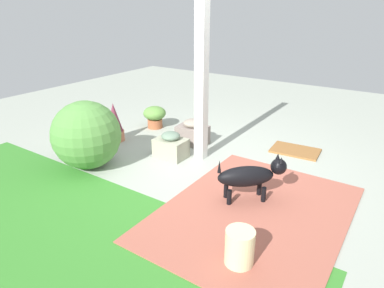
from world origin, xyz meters
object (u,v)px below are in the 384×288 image
dog (251,176)px  doormat (295,151)px  terracotta_pot_spiky (114,123)px  ceramic_urn (240,248)px  round_shrub (86,135)px  stone_planter_nearest (193,133)px  porch_pillar (202,68)px  stone_planter_near (171,146)px  terracotta_pot_broad (155,115)px

dog → doormat: 1.69m
terracotta_pot_spiky → ceramic_urn: terracotta_pot_spiky is taller
doormat → terracotta_pot_spiky: bearing=24.6°
round_shrub → dog: size_ratio=1.36×
stone_planter_nearest → round_shrub: (0.73, 1.47, 0.27)m
dog → stone_planter_nearest: bearing=-35.3°
porch_pillar → terracotta_pot_spiky: (1.53, 0.21, -1.00)m
dog → ceramic_urn: (-0.37, 1.00, -0.14)m
porch_pillar → round_shrub: size_ratio=2.82×
porch_pillar → stone_planter_near: (0.37, 0.23, -1.12)m
porch_pillar → doormat: (-1.08, -0.99, -1.28)m
stone_planter_nearest → terracotta_pot_broad: (1.00, -0.26, 0.04)m
porch_pillar → ceramic_urn: (-1.46, 1.68, -1.13)m
porch_pillar → terracotta_pot_spiky: porch_pillar is taller
round_shrub → dog: (-2.21, -0.42, -0.15)m
round_shrub → ceramic_urn: 2.66m
stone_planter_nearest → dog: dog is taller
stone_planter_nearest → terracotta_pot_spiky: 1.28m
round_shrub → terracotta_pot_spiky: 0.99m
porch_pillar → terracotta_pot_broad: porch_pillar is taller
porch_pillar → dog: size_ratio=3.84×
stone_planter_nearest → ceramic_urn: bearing=132.1°
terracotta_pot_broad → doormat: terracotta_pot_broad is taller
round_shrub → terracotta_pot_spiky: round_shrub is taller
porch_pillar → terracotta_pot_broad: size_ratio=6.42×
doormat → porch_pillar: bearing=42.4°
stone_planter_near → doormat: bearing=-140.1°
round_shrub → doormat: (-2.20, -2.08, -0.45)m
terracotta_pot_broad → ceramic_urn: (-2.85, 2.32, -0.06)m
terracotta_pot_spiky → dog: terracotta_pot_spiky is taller
round_shrub → ceramic_urn: size_ratio=2.71×
stone_planter_near → terracotta_pot_spiky: size_ratio=0.72×
terracotta_pot_spiky → ceramic_urn: 3.33m
porch_pillar → doormat: 1.95m
dog → ceramic_urn: 1.08m
round_shrub → ceramic_urn: round_shrub is taller
stone_planter_nearest → stone_planter_near: size_ratio=1.11×
stone_planter_nearest → terracotta_pot_spiky: bearing=27.1°
terracotta_pot_broad → stone_planter_nearest: bearing=165.2°
porch_pillar → stone_planter_nearest: (0.40, -0.37, -1.11)m
stone_planter_near → round_shrub: size_ratio=0.49×
terracotta_pot_spiky → terracotta_pot_broad: bearing=-99.3°
stone_planter_near → dog: (-1.46, 0.45, 0.14)m
round_shrub → dog: bearing=-169.3°
porch_pillar → stone_planter_near: porch_pillar is taller
doormat → ceramic_urn: bearing=98.1°
terracotta_pot_broad → doormat: bearing=-172.0°
ceramic_urn → dog: bearing=-69.7°
stone_planter_nearest → stone_planter_near: (-0.03, 0.60, -0.01)m
terracotta_pot_spiky → doormat: size_ratio=0.91×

